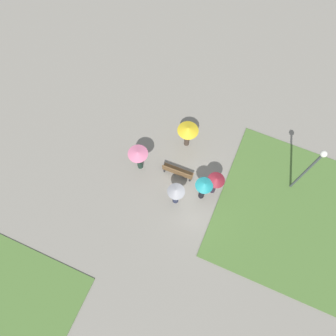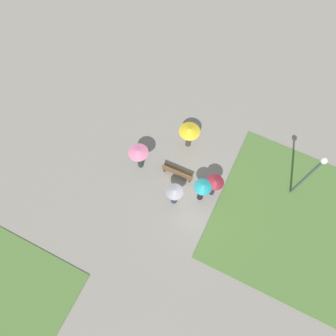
% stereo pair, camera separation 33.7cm
% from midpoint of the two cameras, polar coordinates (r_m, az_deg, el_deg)
% --- Properties ---
extents(ground_plane, '(90.00, 90.00, 0.00)m').
position_cam_midpoint_polar(ground_plane, '(18.52, 4.09, -4.65)').
color(ground_plane, gray).
extents(lawn_patch_near, '(9.40, 8.33, 0.06)m').
position_cam_midpoint_polar(lawn_patch_near, '(19.46, 22.23, -8.30)').
color(lawn_patch_near, '#4C7033').
rests_on(lawn_patch_near, ground_plane).
extents(lawn_patch_far, '(6.16, 6.31, 0.06)m').
position_cam_midpoint_polar(lawn_patch_far, '(19.26, -26.51, -21.92)').
color(lawn_patch_far, '#4C7033').
rests_on(lawn_patch_far, ground_plane).
extents(park_bench, '(1.78, 0.47, 0.90)m').
position_cam_midpoint_polar(park_bench, '(18.44, 1.17, -0.69)').
color(park_bench, brown).
rests_on(park_bench, ground_plane).
extents(lamp_post, '(0.32, 0.32, 4.52)m').
position_cam_midpoint_polar(lamp_post, '(17.31, 23.05, 0.20)').
color(lamp_post, '#474C51').
rests_on(lamp_post, ground_plane).
extents(crowd_person_yellow, '(1.19, 1.19, 1.90)m').
position_cam_midpoint_polar(crowd_person_yellow, '(18.40, 2.95, 6.38)').
color(crowd_person_yellow, '#47382D').
rests_on(crowd_person_yellow, ground_plane).
extents(crowd_person_pink, '(1.10, 1.10, 1.93)m').
position_cam_midpoint_polar(crowd_person_pink, '(17.86, -5.71, 2.04)').
color(crowd_person_pink, '#1E3328').
rests_on(crowd_person_pink, ground_plane).
extents(crowd_person_grey, '(0.93, 0.93, 1.83)m').
position_cam_midpoint_polar(crowd_person_grey, '(17.14, 0.83, -4.43)').
color(crowd_person_grey, '#282D47').
rests_on(crowd_person_grey, ground_plane).
extents(crowd_person_maroon, '(0.91, 0.91, 1.92)m').
position_cam_midpoint_polar(crowd_person_maroon, '(17.40, 7.70, -2.49)').
color(crowd_person_maroon, '#2D2333').
rests_on(crowd_person_maroon, ground_plane).
extents(crowd_person_teal, '(0.93, 0.93, 2.04)m').
position_cam_midpoint_polar(crowd_person_teal, '(17.15, 5.65, -3.39)').
color(crowd_person_teal, black).
rests_on(crowd_person_teal, ground_plane).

